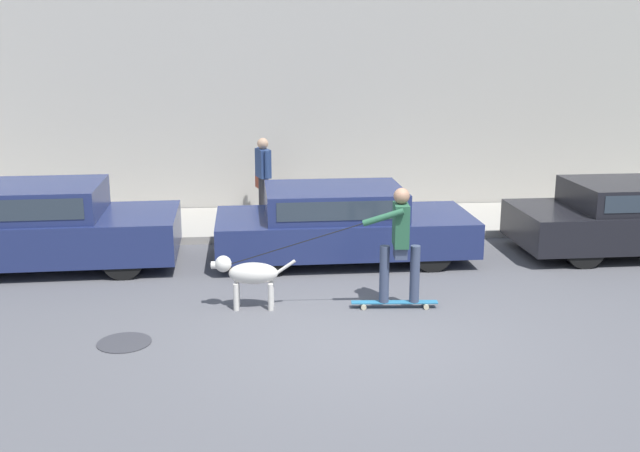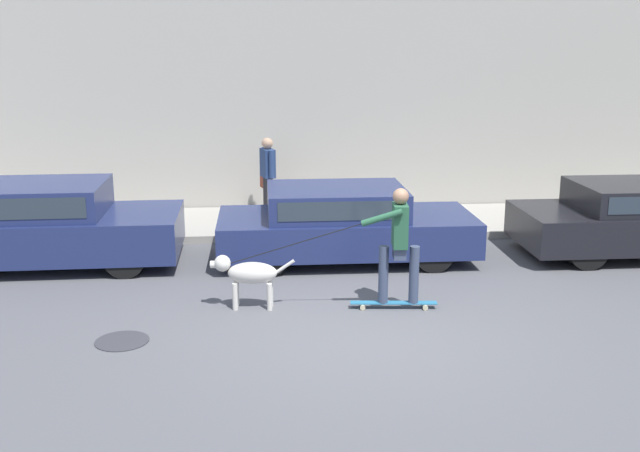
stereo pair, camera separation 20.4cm
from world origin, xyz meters
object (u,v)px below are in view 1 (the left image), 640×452
Objects in this scene: skateboarder at (399,240)px; parked_car_1 at (341,224)px; parked_car_0 at (44,227)px; pedestrian_with_bag at (263,173)px; parked_car_2 at (638,218)px; dog at (249,274)px.

parked_car_1 is at bearing -74.03° from skateboarder.
parked_car_0 is 4.38m from pedestrian_with_bag.
parked_car_2 is at bearing -148.54° from skateboarder.
skateboarder is (-4.45, -2.31, 0.34)m from parked_car_2.
parked_car_2 is (9.58, 0.00, -0.05)m from parked_car_0.
parked_car_1 is 2.72× the size of pedestrian_with_bag.
parked_car_0 is 0.97× the size of parked_car_2.
parked_car_0 is 4.64m from parked_car_1.
dog is at bearing -124.88° from parked_car_1.
parked_car_2 reaches higher than dog.
dog is (-1.46, -2.17, -0.11)m from parked_car_1.
pedestrian_with_bag is (0.24, 4.89, 0.48)m from dog.
parked_car_1 reaches higher than dog.
parked_car_2 is 5.03m from skateboarder.
parked_car_1 is 3.70× the size of dog.
dog is at bearing -0.24° from skateboarder.
skateboarder is at bearing -87.96° from pedestrian_with_bag.
parked_car_1 is 1.45× the size of skateboarder.
pedestrian_with_bag is (-6.16, 2.72, 0.37)m from parked_car_2.
parked_car_2 is at bearing -40.52° from pedestrian_with_bag.
pedestrian_with_bag is at bearing 113.18° from parked_car_1.
skateboarder is at bearing -153.51° from parked_car_2.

